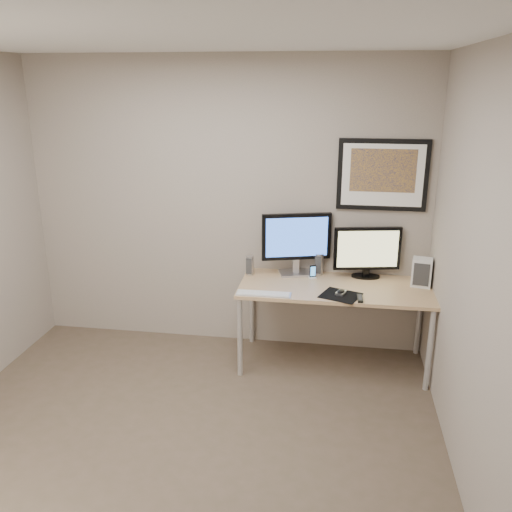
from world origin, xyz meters
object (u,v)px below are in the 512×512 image
object	(u,v)px
monitor_tv	(367,251)
speaker_left	(250,265)
monitor_large	(296,241)
fan_unit	(422,272)
desk	(335,293)
framed_art	(383,175)
keyboard	(263,294)
phone_dock	(313,272)
speaker_right	(319,264)

from	to	relation	value
monitor_tv	speaker_left	size ratio (longest dim) A/B	3.36
monitor_large	fan_unit	xyz separation A→B (m)	(1.06, -0.13, -0.18)
desk	framed_art	xyz separation A→B (m)	(0.35, 0.33, 0.96)
keyboard	phone_dock	bearing A→B (deg)	49.69
speaker_left	framed_art	bearing A→B (deg)	12.66
desk	speaker_right	bearing A→B (deg)	117.71
framed_art	keyboard	distance (m)	1.41
monitor_tv	keyboard	size ratio (longest dim) A/B	1.30
phone_dock	desk	bearing A→B (deg)	-62.42
phone_dock	keyboard	world-z (taller)	phone_dock
monitor_tv	speaker_right	xyz separation A→B (m)	(-0.41, 0.03, -0.15)
phone_dock	framed_art	bearing A→B (deg)	-6.28
framed_art	speaker_left	size ratio (longest dim) A/B	4.38
speaker_right	phone_dock	xyz separation A→B (m)	(-0.05, -0.13, -0.03)
framed_art	speaker_left	bearing A→B (deg)	-172.02
monitor_tv	fan_unit	xyz separation A→B (m)	(0.45, -0.14, -0.12)
framed_art	monitor_tv	size ratio (longest dim) A/B	1.30
speaker_left	speaker_right	xyz separation A→B (m)	(0.61, 0.11, 0.01)
monitor_large	phone_dock	xyz separation A→B (m)	(0.16, -0.09, -0.25)
desk	speaker_right	size ratio (longest dim) A/B	8.40
monitor_large	keyboard	bearing A→B (deg)	-128.08
framed_art	phone_dock	size ratio (longest dim) A/B	6.18
desk	phone_dock	distance (m)	0.28
monitor_large	fan_unit	bearing A→B (deg)	-22.76
framed_art	speaker_right	world-z (taller)	framed_art
keyboard	desk	bearing A→B (deg)	26.37
keyboard	fan_unit	xyz separation A→B (m)	(1.28, 0.39, 0.11)
framed_art	fan_unit	distance (m)	0.88
speaker_left	phone_dock	world-z (taller)	speaker_left
monitor_large	speaker_left	xyz separation A→B (m)	(-0.40, -0.06, -0.22)
framed_art	phone_dock	bearing A→B (deg)	-162.18
framed_art	monitor_tv	world-z (taller)	framed_art
desk	monitor_tv	bearing A→B (deg)	43.92
speaker_right	fan_unit	distance (m)	0.88
phone_dock	keyboard	bearing A→B (deg)	-154.49
monitor_large	monitor_tv	bearing A→B (deg)	-14.75
desk	monitor_large	world-z (taller)	monitor_large
desk	speaker_right	distance (m)	0.36
framed_art	speaker_left	distance (m)	1.38
monitor_large	monitor_tv	size ratio (longest dim) A/B	1.04
monitor_large	keyboard	world-z (taller)	monitor_large
speaker_right	phone_dock	bearing A→B (deg)	-97.43
framed_art	phone_dock	world-z (taller)	framed_art
desk	speaker_left	bearing A→B (deg)	166.84
framed_art	monitor_tv	distance (m)	0.66
phone_dock	fan_unit	xyz separation A→B (m)	(0.91, -0.05, 0.06)
monitor_tv	keyboard	xyz separation A→B (m)	(-0.83, -0.53, -0.23)
monitor_tv	phone_dock	distance (m)	0.50
monitor_tv	speaker_right	world-z (taller)	monitor_tv
phone_dock	fan_unit	bearing A→B (deg)	-27.08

